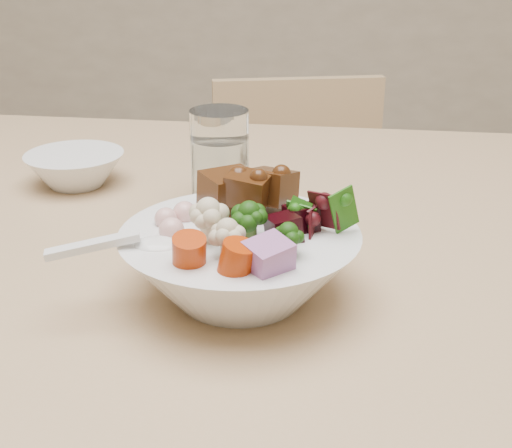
# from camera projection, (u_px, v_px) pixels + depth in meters

# --- Properties ---
(dining_table) EXTENTS (1.83, 1.10, 0.83)m
(dining_table) POSITION_uv_depth(u_px,v_px,m) (386.00, 320.00, 0.80)
(dining_table) COLOR tan
(dining_table) RESTS_ON ground
(chair_far) EXTENTS (0.45, 0.45, 0.84)m
(chair_far) POSITION_uv_depth(u_px,v_px,m) (304.00, 249.00, 1.62)
(chair_far) COLOR tan
(chair_far) RESTS_ON ground
(food_bowl) EXTENTS (0.22, 0.22, 0.12)m
(food_bowl) POSITION_uv_depth(u_px,v_px,m) (242.00, 259.00, 0.66)
(food_bowl) COLOR white
(food_bowl) RESTS_ON dining_table
(soup_spoon) EXTENTS (0.12, 0.05, 0.02)m
(soup_spoon) POSITION_uv_depth(u_px,v_px,m) (141.00, 246.00, 0.63)
(soup_spoon) COLOR white
(soup_spoon) RESTS_ON food_bowl
(water_glass) EXTENTS (0.07, 0.07, 0.12)m
(water_glass) POSITION_uv_depth(u_px,v_px,m) (220.00, 163.00, 0.87)
(water_glass) COLOR white
(water_glass) RESTS_ON dining_table
(side_bowl) EXTENTS (0.13, 0.13, 0.04)m
(side_bowl) POSITION_uv_depth(u_px,v_px,m) (75.00, 169.00, 0.95)
(side_bowl) COLOR white
(side_bowl) RESTS_ON dining_table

